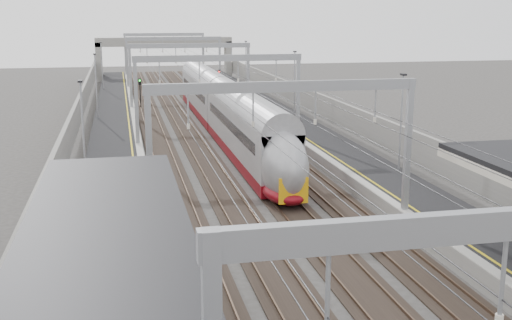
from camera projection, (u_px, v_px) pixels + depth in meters
name	position (u px, v px, depth m)	size (l,w,h in m)	color
platform_left	(116.00, 143.00, 51.46)	(4.00, 120.00, 1.00)	black
platform_right	(307.00, 135.00, 54.71)	(4.00, 120.00, 1.00)	black
tracks	(214.00, 144.00, 53.19)	(11.40, 140.00, 0.20)	black
overhead_line	(203.00, 65.00, 58.14)	(13.00, 140.00, 6.60)	gray
overbridge	(164.00, 47.00, 104.46)	(22.00, 2.20, 6.90)	gray
wall_left	(73.00, 131.00, 50.56)	(0.30, 120.00, 3.20)	gray
wall_right	(343.00, 121.00, 55.12)	(0.30, 120.00, 3.20)	gray
train	(226.00, 115.00, 55.64)	(2.60, 47.44, 4.12)	maroon
signal_green	(140.00, 88.00, 72.97)	(0.32, 0.32, 3.48)	black
signal_red_near	(219.00, 90.00, 70.57)	(0.32, 0.32, 3.48)	black
signal_red_far	(219.00, 78.00, 84.24)	(0.32, 0.32, 3.48)	black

